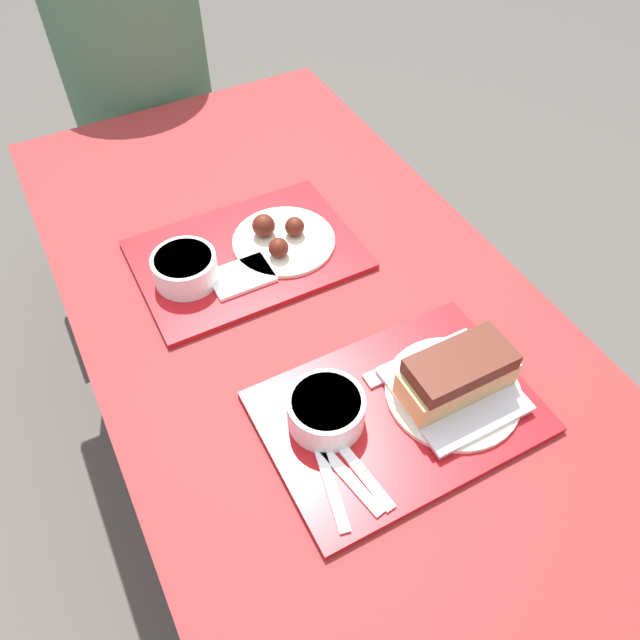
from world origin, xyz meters
TOP-DOWN VIEW (x-y plane):
  - ground_plane at (0.00, 0.00)m, footprint 12.00×12.00m
  - picnic_table at (0.00, 0.00)m, footprint 0.78×1.67m
  - picnic_bench_far at (0.00, 1.05)m, footprint 0.74×0.28m
  - tray_near at (0.02, -0.20)m, footprint 0.42×0.29m
  - tray_far at (-0.05, 0.23)m, footprint 0.42×0.29m
  - bowl_coleslaw_near at (-0.09, -0.17)m, footprint 0.12×0.12m
  - brisket_sandwich_plate at (0.11, -0.22)m, footprint 0.21×0.21m
  - plastic_fork_near at (-0.11, -0.25)m, footprint 0.05×0.17m
  - plastic_knife_near at (-0.09, -0.25)m, footprint 0.04×0.17m
  - plastic_spoon_near at (-0.13, -0.25)m, footprint 0.05×0.17m
  - condiment_packet at (0.02, -0.14)m, footprint 0.04×0.03m
  - bowl_coleslaw_far at (-0.17, 0.22)m, footprint 0.12×0.12m
  - wings_plate_far at (0.02, 0.23)m, footprint 0.20×0.20m
  - napkin_far at (-0.08, 0.17)m, footprint 0.11×0.08m
  - person_seated_across at (-0.02, 1.05)m, footprint 0.39×0.39m

SIDE VIEW (x-z plane):
  - ground_plane at x=0.00m, z-range 0.00..0.00m
  - picnic_bench_far at x=0.00m, z-range 0.15..0.61m
  - picnic_table at x=0.00m, z-range 0.27..0.99m
  - tray_near at x=0.02m, z-range 0.72..0.74m
  - tray_far at x=-0.05m, z-range 0.72..0.74m
  - plastic_fork_near at x=-0.11m, z-range 0.74..0.74m
  - plastic_knife_near at x=-0.09m, z-range 0.74..0.74m
  - plastic_spoon_near at x=-0.13m, z-range 0.74..0.74m
  - condiment_packet at x=0.02m, z-range 0.74..0.74m
  - napkin_far at x=-0.08m, z-range 0.74..0.74m
  - wings_plate_far at x=0.02m, z-range 0.72..0.77m
  - person_seated_across at x=-0.02m, z-range 0.39..1.11m
  - bowl_coleslaw_near at x=-0.09m, z-range 0.74..0.79m
  - bowl_coleslaw_far at x=-0.17m, z-range 0.74..0.79m
  - brisket_sandwich_plate at x=0.11m, z-range 0.73..0.82m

